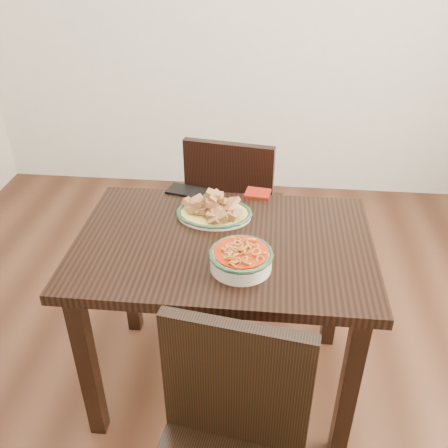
# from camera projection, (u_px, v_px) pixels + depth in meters

# --- Properties ---
(floor) EXTENTS (3.50, 3.50, 0.00)m
(floor) POSITION_uv_depth(u_px,v_px,m) (210.00, 361.00, 2.31)
(floor) COLOR #381E12
(floor) RESTS_ON ground
(dining_table) EXTENTS (1.09, 0.72, 0.75)m
(dining_table) POSITION_uv_depth(u_px,v_px,m) (223.00, 265.00, 1.88)
(dining_table) COLOR black
(dining_table) RESTS_ON ground
(chair_far) EXTENTS (0.48, 0.48, 0.89)m
(chair_far) POSITION_uv_depth(u_px,v_px,m) (233.00, 207.00, 2.51)
(chair_far) COLOR black
(chair_far) RESTS_ON ground
(fish_plate) EXTENTS (0.29, 0.23, 0.11)m
(fish_plate) POSITION_uv_depth(u_px,v_px,m) (214.00, 206.00, 1.94)
(fish_plate) COLOR beige
(fish_plate) RESTS_ON dining_table
(noodle_bowl) EXTENTS (0.22, 0.22, 0.08)m
(noodle_bowl) POSITION_uv_depth(u_px,v_px,m) (241.00, 257.00, 1.66)
(noodle_bowl) COLOR beige
(noodle_bowl) RESTS_ON dining_table
(smartphone) EXTENTS (0.19, 0.13, 0.01)m
(smartphone) POSITION_uv_depth(u_px,v_px,m) (188.00, 191.00, 2.12)
(smartphone) COLOR black
(smartphone) RESTS_ON dining_table
(napkin) EXTENTS (0.11, 0.10, 0.01)m
(napkin) POSITION_uv_depth(u_px,v_px,m) (258.00, 193.00, 2.10)
(napkin) COLOR maroon
(napkin) RESTS_ON dining_table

